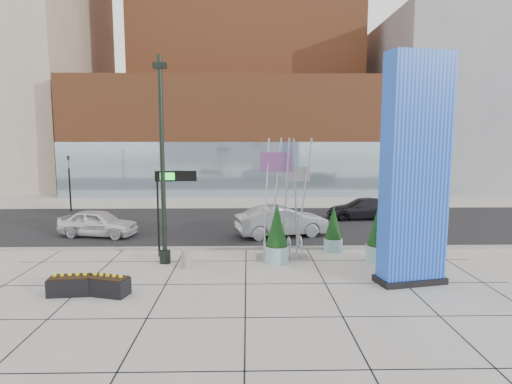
{
  "coord_description": "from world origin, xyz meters",
  "views": [
    {
      "loc": [
        1.08,
        -16.45,
        5.5
      ],
      "look_at": [
        1.45,
        2.0,
        3.1
      ],
      "focal_mm": 30.0,
      "sensor_mm": 36.0,
      "label": 1
    }
  ],
  "objects_px": {
    "lamp_post": "(163,181)",
    "public_art_sculpture": "(283,227)",
    "blue_pylon": "(415,175)",
    "car_silver_mid": "(282,221)",
    "concrete_bollard": "(186,259)",
    "car_white_west": "(98,223)",
    "overhead_street_sign": "(172,183)"
  },
  "relations": [
    {
      "from": "blue_pylon",
      "to": "car_silver_mid",
      "type": "bearing_deg",
      "value": 107.0
    },
    {
      "from": "car_silver_mid",
      "to": "car_white_west",
      "type": "bearing_deg",
      "value": 74.62
    },
    {
      "from": "overhead_street_sign",
      "to": "lamp_post",
      "type": "bearing_deg",
      "value": -106.81
    },
    {
      "from": "blue_pylon",
      "to": "public_art_sculpture",
      "type": "height_order",
      "value": "blue_pylon"
    },
    {
      "from": "blue_pylon",
      "to": "lamp_post",
      "type": "relative_size",
      "value": 0.96
    },
    {
      "from": "overhead_street_sign",
      "to": "car_white_west",
      "type": "height_order",
      "value": "overhead_street_sign"
    },
    {
      "from": "public_art_sculpture",
      "to": "lamp_post",
      "type": "bearing_deg",
      "value": -174.66
    },
    {
      "from": "public_art_sculpture",
      "to": "overhead_street_sign",
      "type": "xyz_separation_m",
      "value": [
        -5.01,
        0.37,
        1.96
      ]
    },
    {
      "from": "public_art_sculpture",
      "to": "car_silver_mid",
      "type": "xyz_separation_m",
      "value": [
        0.28,
        4.28,
        -0.6
      ]
    },
    {
      "from": "lamp_post",
      "to": "blue_pylon",
      "type": "bearing_deg",
      "value": -15.54
    },
    {
      "from": "lamp_post",
      "to": "overhead_street_sign",
      "type": "xyz_separation_m",
      "value": [
        0.21,
        1.02,
        -0.23
      ]
    },
    {
      "from": "lamp_post",
      "to": "car_silver_mid",
      "type": "distance_m",
      "value": 7.9
    },
    {
      "from": "blue_pylon",
      "to": "concrete_bollard",
      "type": "bearing_deg",
      "value": 155.24
    },
    {
      "from": "concrete_bollard",
      "to": "car_white_west",
      "type": "relative_size",
      "value": 0.18
    },
    {
      "from": "blue_pylon",
      "to": "public_art_sculpture",
      "type": "relative_size",
      "value": 1.55
    },
    {
      "from": "blue_pylon",
      "to": "concrete_bollard",
      "type": "height_order",
      "value": "blue_pylon"
    },
    {
      "from": "concrete_bollard",
      "to": "lamp_post",
      "type": "bearing_deg",
      "value": 143.93
    },
    {
      "from": "lamp_post",
      "to": "overhead_street_sign",
      "type": "height_order",
      "value": "lamp_post"
    },
    {
      "from": "lamp_post",
      "to": "overhead_street_sign",
      "type": "relative_size",
      "value": 2.24
    },
    {
      "from": "concrete_bollard",
      "to": "car_white_west",
      "type": "xyz_separation_m",
      "value": [
        -5.69,
        5.88,
        0.34
      ]
    },
    {
      "from": "public_art_sculpture",
      "to": "blue_pylon",
      "type": "bearing_deg",
      "value": -38.24
    },
    {
      "from": "lamp_post",
      "to": "car_white_west",
      "type": "height_order",
      "value": "lamp_post"
    },
    {
      "from": "car_white_west",
      "to": "lamp_post",
      "type": "bearing_deg",
      "value": -126.59
    },
    {
      "from": "concrete_bollard",
      "to": "blue_pylon",
      "type": "bearing_deg",
      "value": -12.65
    },
    {
      "from": "blue_pylon",
      "to": "car_white_west",
      "type": "relative_size",
      "value": 1.97
    },
    {
      "from": "overhead_street_sign",
      "to": "car_silver_mid",
      "type": "distance_m",
      "value": 7.06
    },
    {
      "from": "lamp_post",
      "to": "public_art_sculpture",
      "type": "xyz_separation_m",
      "value": [
        5.22,
        0.65,
        -2.19
      ]
    },
    {
      "from": "car_silver_mid",
      "to": "public_art_sculpture",
      "type": "bearing_deg",
      "value": 161.93
    },
    {
      "from": "overhead_street_sign",
      "to": "car_silver_mid",
      "type": "height_order",
      "value": "overhead_street_sign"
    },
    {
      "from": "public_art_sculpture",
      "to": "car_white_west",
      "type": "relative_size",
      "value": 1.27
    },
    {
      "from": "blue_pylon",
      "to": "car_silver_mid",
      "type": "height_order",
      "value": "blue_pylon"
    },
    {
      "from": "blue_pylon",
      "to": "lamp_post",
      "type": "height_order",
      "value": "lamp_post"
    }
  ]
}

